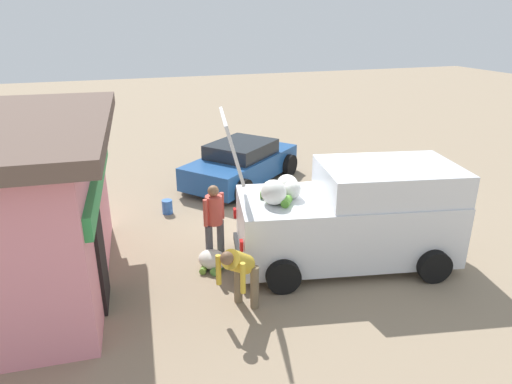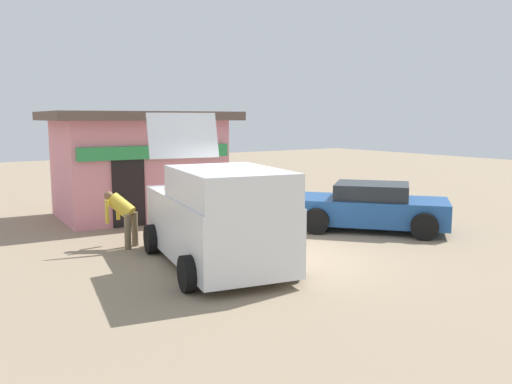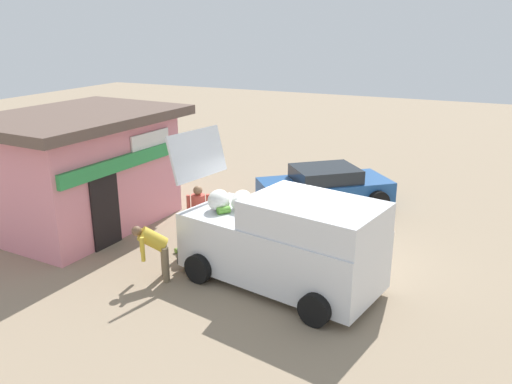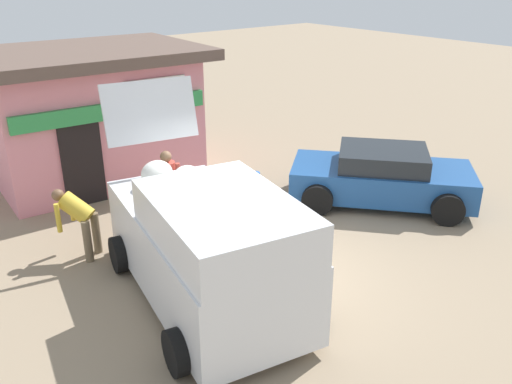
{
  "view_description": "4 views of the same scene",
  "coord_description": "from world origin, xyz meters",
  "views": [
    {
      "loc": [
        -8.72,
        4.07,
        4.76
      ],
      "look_at": [
        1.06,
        0.86,
        0.76
      ],
      "focal_mm": 31.94,
      "sensor_mm": 36.0,
      "label": 1
    },
    {
      "loc": [
        -6.71,
        -9.57,
        2.99
      ],
      "look_at": [
        1.05,
        1.8,
        1.08
      ],
      "focal_mm": 37.71,
      "sensor_mm": 36.0,
      "label": 2
    },
    {
      "loc": [
        -10.77,
        -4.09,
        5.39
      ],
      "look_at": [
        1.02,
        1.42,
        1.16
      ],
      "focal_mm": 36.3,
      "sensor_mm": 36.0,
      "label": 3
    },
    {
      "loc": [
        -5.36,
        -6.53,
        5.02
      ],
      "look_at": [
        0.58,
        0.82,
        0.97
      ],
      "focal_mm": 37.71,
      "sensor_mm": 36.0,
      "label": 4
    }
  ],
  "objects": [
    {
      "name": "vendor_standing",
      "position": [
        -0.52,
        2.27,
        0.96
      ],
      "size": [
        0.47,
        0.49,
        1.65
      ],
      "color": "#4C4C51",
      "rests_on": "ground_plane"
    },
    {
      "name": "ground_plane",
      "position": [
        0.0,
        0.0,
        0.0
      ],
      "size": [
        60.0,
        60.0,
        0.0
      ],
      "primitive_type": "plane",
      "color": "gray"
    },
    {
      "name": "paint_bucket",
      "position": [
        2.2,
        2.88,
        0.18
      ],
      "size": [
        0.27,
        0.27,
        0.36
      ],
      "primitive_type": "cylinder",
      "color": "blue",
      "rests_on": "ground_plane"
    },
    {
      "name": "storefront_bar",
      "position": [
        -0.44,
        6.0,
        1.63
      ],
      "size": [
        5.6,
        4.27,
        3.17
      ],
      "color": "pink",
      "rests_on": "ground_plane"
    },
    {
      "name": "unloaded_banana_pile",
      "position": [
        -0.85,
        2.4,
        0.18
      ],
      "size": [
        0.74,
        0.75,
        0.39
      ],
      "color": "silver",
      "rests_on": "ground_plane"
    },
    {
      "name": "customer_bending",
      "position": [
        -2.37,
        2.28,
        0.81
      ],
      "size": [
        0.73,
        0.74,
        1.3
      ],
      "color": "#726047",
      "rests_on": "ground_plane"
    },
    {
      "name": "delivery_van",
      "position": [
        -1.38,
        -0.38,
        1.02
      ],
      "size": [
        2.87,
        4.84,
        3.11
      ],
      "color": "silver",
      "rests_on": "ground_plane"
    },
    {
      "name": "parked_sedan",
      "position": [
        3.84,
        0.41,
        0.61
      ],
      "size": [
        3.88,
        4.13,
        1.26
      ],
      "color": "#1E4C8C",
      "rests_on": "ground_plane"
    }
  ]
}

